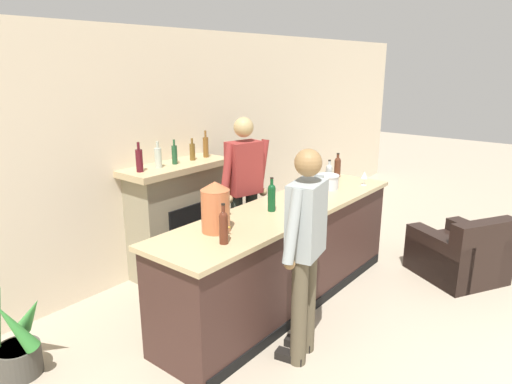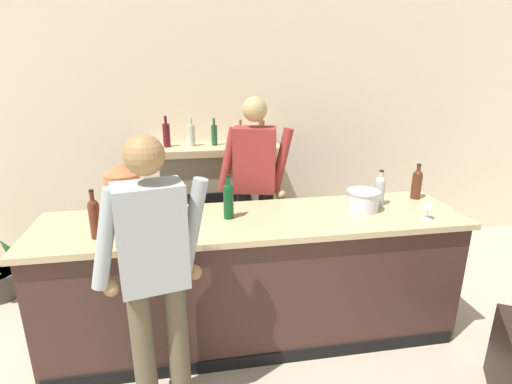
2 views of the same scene
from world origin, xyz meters
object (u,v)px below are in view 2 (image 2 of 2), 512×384
at_px(copper_dispenser, 124,194).
at_px(wine_bottle_chardonnay_pale, 228,199).
at_px(person_bartender, 255,190).
at_px(wine_glass_back_row, 177,193).
at_px(wine_bottle_burgundy_dark, 95,217).
at_px(wine_bottle_rose_blush, 380,189).
at_px(ice_bucket_steel, 363,200).
at_px(wine_bottle_merlot_tall, 417,183).
at_px(wine_glass_front_right, 429,204).
at_px(fireplace_stone, 217,202).
at_px(person_customer, 155,275).

height_order(copper_dispenser, wine_bottle_chardonnay_pale, copper_dispenser).
relative_size(person_bartender, wine_glass_back_row, 10.05).
relative_size(wine_bottle_burgundy_dark, wine_bottle_chardonnay_pale, 1.00).
xyz_separation_m(wine_bottle_rose_blush, wine_bottle_chardonnay_pale, (-1.21, -0.08, 0.02)).
bearing_deg(wine_bottle_burgundy_dark, wine_glass_back_row, 40.58).
bearing_deg(wine_bottle_burgundy_dark, copper_dispenser, 56.23).
bearing_deg(ice_bucket_steel, copper_dispenser, 178.46).
distance_m(copper_dispenser, wine_bottle_rose_blush, 1.94).
relative_size(wine_bottle_merlot_tall, wine_glass_back_row, 1.62).
bearing_deg(person_bartender, copper_dispenser, -151.68).
bearing_deg(copper_dispenser, wine_bottle_rose_blush, 1.23).
bearing_deg(wine_bottle_burgundy_dark, wine_glass_front_right, -1.70).
xyz_separation_m(ice_bucket_steel, wine_glass_back_row, (-1.40, 0.26, 0.05)).
bearing_deg(fireplace_stone, wine_glass_front_right, -49.17).
height_order(fireplace_stone, wine_bottle_chardonnay_pale, fireplace_stone).
bearing_deg(ice_bucket_steel, wine_glass_back_row, 169.69).
distance_m(person_bartender, wine_bottle_chardonnay_pale, 0.67).
xyz_separation_m(person_bartender, wine_bottle_chardonnay_pale, (-0.29, -0.59, 0.14)).
height_order(ice_bucket_steel, wine_bottle_burgundy_dark, wine_bottle_burgundy_dark).
height_order(person_customer, person_bartender, person_bartender).
xyz_separation_m(wine_bottle_rose_blush, wine_glass_back_row, (-1.58, 0.17, 0.00)).
height_order(fireplace_stone, wine_bottle_merlot_tall, fireplace_stone).
xyz_separation_m(person_bartender, wine_bottle_burgundy_dark, (-1.17, -0.78, 0.14)).
height_order(ice_bucket_steel, wine_bottle_chardonnay_pale, wine_bottle_chardonnay_pale).
bearing_deg(wine_bottle_rose_blush, person_customer, -155.58).
relative_size(person_bartender, wine_bottle_merlot_tall, 6.19).
bearing_deg(person_bartender, person_customer, -121.39).
distance_m(person_bartender, wine_bottle_merlot_tall, 1.36).
bearing_deg(wine_glass_back_row, wine_bottle_merlot_tall, -2.02).
xyz_separation_m(person_customer, wine_bottle_chardonnay_pale, (0.49, 0.69, 0.18)).
xyz_separation_m(wine_bottle_burgundy_dark, wine_bottle_chardonnay_pale, (0.88, 0.20, 0.00)).
xyz_separation_m(wine_bottle_burgundy_dark, wine_bottle_merlot_tall, (2.47, 0.37, -0.01)).
distance_m(wine_bottle_rose_blush, wine_glass_front_right, 0.40).
bearing_deg(person_customer, copper_dispenser, 108.21).
height_order(ice_bucket_steel, wine_bottle_merlot_tall, wine_bottle_merlot_tall).
height_order(fireplace_stone, wine_glass_back_row, fireplace_stone).
relative_size(person_customer, wine_bottle_chardonnay_pale, 5.38).
bearing_deg(wine_bottle_chardonnay_pale, wine_glass_front_right, -10.51).
relative_size(copper_dispenser, wine_glass_back_row, 2.37).
relative_size(person_bartender, wine_glass_front_right, 11.52).
xyz_separation_m(wine_bottle_merlot_tall, wine_glass_back_row, (-1.95, 0.07, -0.00)).
bearing_deg(fireplace_stone, wine_glass_back_row, -108.85).
height_order(person_customer, wine_glass_back_row, person_customer).
height_order(wine_bottle_burgundy_dark, wine_glass_front_right, wine_bottle_burgundy_dark).
distance_m(wine_bottle_rose_blush, wine_bottle_merlot_tall, 0.39).
height_order(copper_dispenser, ice_bucket_steel, copper_dispenser).
relative_size(person_bartender, ice_bucket_steel, 7.28).
xyz_separation_m(fireplace_stone, wine_glass_front_right, (1.41, -1.63, 0.47)).
relative_size(wine_bottle_burgundy_dark, wine_glass_front_right, 2.06).
height_order(person_customer, ice_bucket_steel, person_customer).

